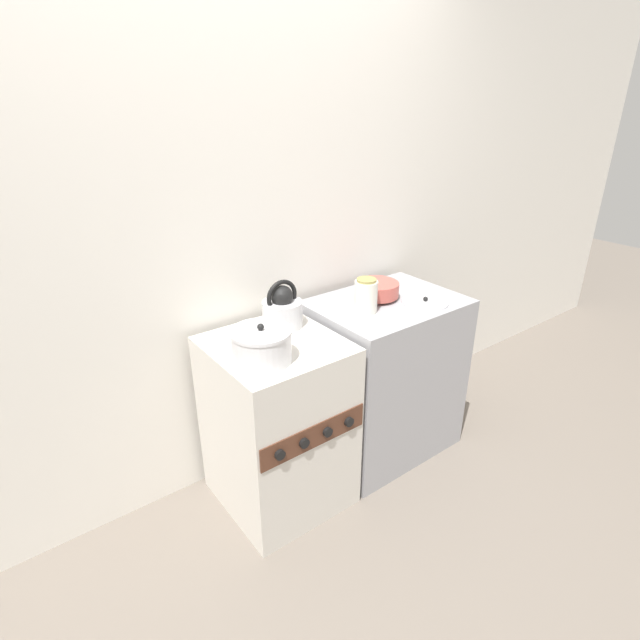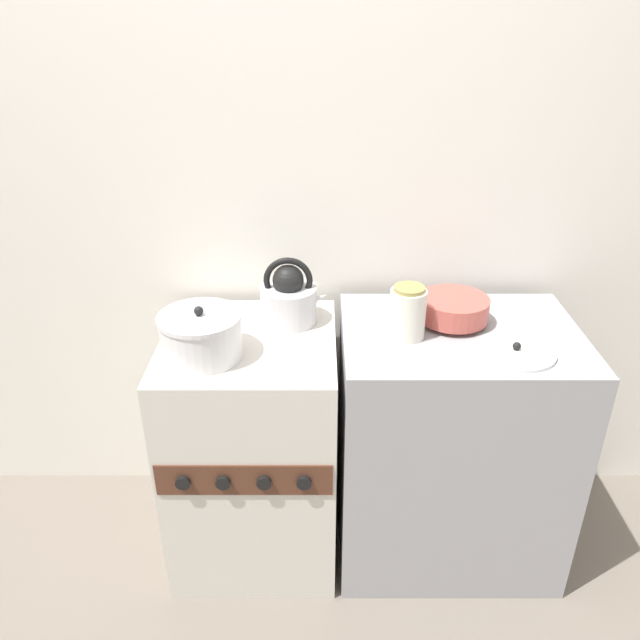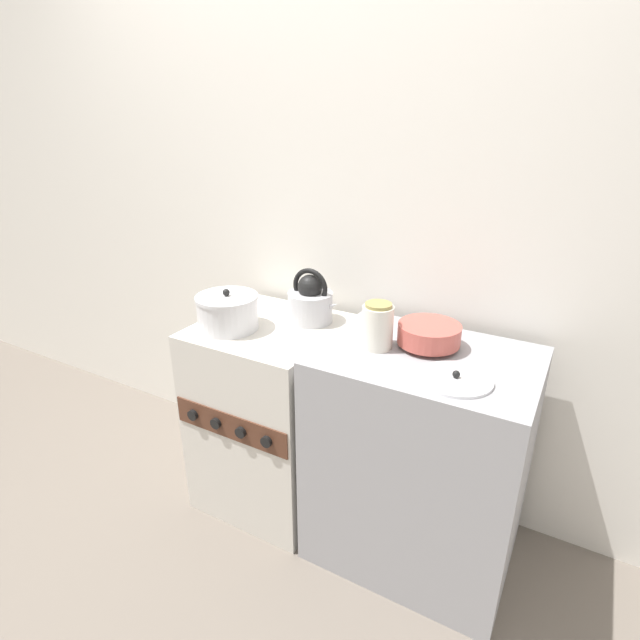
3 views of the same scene
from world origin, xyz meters
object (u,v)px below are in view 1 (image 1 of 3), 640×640
Objects in this scene: cooking_pot at (262,346)px; enamel_bowl at (377,289)px; storage_jar at (366,296)px; loose_pot_lid at (425,302)px; kettle at (283,309)px; stove at (278,423)px.

enamel_bowl is (0.77, 0.16, 0.01)m from cooking_pot.
storage_jar reaches higher than cooking_pot.
loose_pot_lid is (0.31, -0.10, -0.08)m from storage_jar.
cooking_pot is at bearing -173.84° from storage_jar.
kettle is at bearing 158.83° from loose_pot_lid.
stove is 0.72m from storage_jar.
kettle is 0.72m from loose_pot_lid.
kettle is (0.13, 0.12, 0.50)m from stove.
loose_pot_lid is at bearing -21.17° from kettle.
stove is 0.51m from cooking_pot.
cooking_pot reaches higher than stove.
loose_pot_lid is at bearing -2.12° from cooking_pot.
stove is 0.82m from enamel_bowl.
loose_pot_lid is at bearing -17.99° from storage_jar.
cooking_pot is 1.12× the size of enamel_bowl.
kettle is 0.34m from cooking_pot.
stove is at bearing 39.18° from cooking_pot.
enamel_bowl is (0.52, -0.07, -0.00)m from kettle.
enamel_bowl is at bearing -7.56° from kettle.
kettle reaches higher than stove.
stove is at bearing -175.05° from enamel_bowl.
cooking_pot is (-0.25, -0.23, -0.02)m from kettle.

